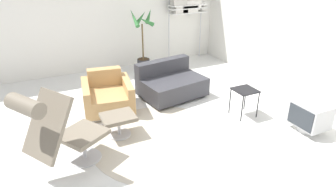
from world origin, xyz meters
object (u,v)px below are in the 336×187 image
object	(u,v)px
armchair_red	(108,97)
potted_plant	(143,47)
lounge_chair	(57,126)
shelf_unit	(186,7)
side_table	(245,93)
ottoman	(118,120)
crt_television	(310,116)
couch_low	(171,84)

from	to	relation	value
armchair_red	potted_plant	bearing A→B (deg)	-120.72
lounge_chair	shelf_unit	size ratio (longest dim) A/B	0.70
armchair_red	side_table	size ratio (longest dim) A/B	2.05
ottoman	shelf_unit	world-z (taller)	shelf_unit
lounge_chair	crt_television	xyz separation A→B (m)	(3.69, -0.63, -0.43)
armchair_red	crt_television	size ratio (longest dim) A/B	1.94
couch_low	shelf_unit	bearing A→B (deg)	-134.02
side_table	potted_plant	bearing A→B (deg)	104.45
lounge_chair	couch_low	world-z (taller)	lounge_chair
side_table	crt_television	bearing A→B (deg)	-55.10
armchair_red	side_table	world-z (taller)	armchair_red
ottoman	shelf_unit	bearing A→B (deg)	46.38
couch_low	potted_plant	size ratio (longest dim) A/B	0.86
shelf_unit	armchair_red	bearing A→B (deg)	-143.93
shelf_unit	couch_low	bearing A→B (deg)	-125.47
side_table	armchair_red	bearing A→B (deg)	149.06
couch_low	side_table	size ratio (longest dim) A/B	2.67
crt_television	shelf_unit	world-z (taller)	shelf_unit
side_table	potted_plant	distance (m)	2.98
crt_television	couch_low	bearing A→B (deg)	32.89
crt_television	lounge_chair	bearing A→B (deg)	80.29
ottoman	crt_television	world-z (taller)	crt_television
couch_low	potted_plant	xyz separation A→B (m)	(0.05, 1.60, 0.34)
lounge_chair	ottoman	bearing A→B (deg)	90.00
couch_low	shelf_unit	xyz separation A→B (m)	(1.35, 1.89, 1.15)
side_table	lounge_chair	bearing A→B (deg)	-175.39
lounge_chair	shelf_unit	xyz separation A→B (m)	(3.64, 3.42, 0.70)
couch_low	lounge_chair	bearing A→B (deg)	25.19
crt_television	shelf_unit	xyz separation A→B (m)	(-0.05, 4.05, 1.14)
ottoman	armchair_red	bearing A→B (deg)	84.99
side_table	shelf_unit	bearing A→B (deg)	80.04
ottoman	side_table	bearing A→B (deg)	-8.29
armchair_red	lounge_chair	bearing A→B (deg)	65.00
ottoman	couch_low	world-z (taller)	couch_low
potted_plant	crt_television	bearing A→B (deg)	-70.20
lounge_chair	crt_television	size ratio (longest dim) A/B	2.33
crt_television	potted_plant	xyz separation A→B (m)	(-1.35, 3.76, 0.32)
ottoman	shelf_unit	size ratio (longest dim) A/B	0.29
potted_plant	side_table	bearing A→B (deg)	-75.55
ottoman	armchair_red	world-z (taller)	armchair_red
ottoman	shelf_unit	distance (m)	4.11
armchair_red	side_table	xyz separation A→B (m)	(2.09, -1.25, 0.17)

